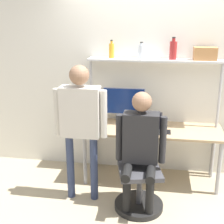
# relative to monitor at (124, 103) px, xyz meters

# --- Properties ---
(ground_plane) EXTENTS (12.00, 12.00, 0.00)m
(ground_plane) POSITION_rel_monitor_xyz_m (0.38, -0.48, -1.01)
(ground_plane) COLOR tan
(wall_back) EXTENTS (8.00, 0.06, 2.70)m
(wall_back) POSITION_rel_monitor_xyz_m (0.38, 0.19, 0.34)
(wall_back) COLOR silver
(wall_back) RESTS_ON ground_plane
(desk) EXTENTS (1.79, 0.63, 0.73)m
(desk) POSITION_rel_monitor_xyz_m (0.38, -0.15, -0.36)
(desk) COLOR tan
(desk) RESTS_ON ground_plane
(shelf_unit) EXTENTS (1.70, 0.25, 1.60)m
(shelf_unit) POSITION_rel_monitor_xyz_m (0.38, 0.03, 0.36)
(shelf_unit) COLOR silver
(shelf_unit) RESTS_ON ground_plane
(monitor) EXTENTS (0.56, 0.20, 0.49)m
(monitor) POSITION_rel_monitor_xyz_m (0.00, 0.00, 0.00)
(monitor) COLOR #B7B7BC
(monitor) RESTS_ON desk
(laptop) EXTENTS (0.33, 0.23, 0.23)m
(laptop) POSITION_rel_monitor_xyz_m (0.34, -0.22, -0.21)
(laptop) COLOR #333338
(laptop) RESTS_ON desk
(cell_phone) EXTENTS (0.07, 0.15, 0.01)m
(cell_phone) POSITION_rel_monitor_xyz_m (0.59, -0.26, -0.27)
(cell_phone) COLOR black
(cell_phone) RESTS_ON desk
(office_chair) EXTENTS (0.56, 0.56, 0.94)m
(office_chair) POSITION_rel_monitor_xyz_m (0.27, -0.79, -0.71)
(office_chair) COLOR black
(office_chair) RESTS_ON ground_plane
(person_seated) EXTENTS (0.55, 0.47, 1.37)m
(person_seated) POSITION_rel_monitor_xyz_m (0.28, -0.84, -0.20)
(person_seated) COLOR black
(person_seated) RESTS_ON ground_plane
(person_standing) EXTENTS (0.61, 0.22, 1.62)m
(person_standing) POSITION_rel_monitor_xyz_m (-0.41, -0.73, 0.03)
(person_standing) COLOR #2D3856
(person_standing) RESTS_ON ground_plane
(bottle_clear) EXTENTS (0.08, 0.08, 0.21)m
(bottle_clear) POSITION_rel_monitor_xyz_m (0.21, 0.03, 0.68)
(bottle_clear) COLOR silver
(bottle_clear) RESTS_ON shelf_unit
(bottle_red) EXTENTS (0.09, 0.09, 0.27)m
(bottle_red) POSITION_rel_monitor_xyz_m (0.61, 0.03, 0.71)
(bottle_red) COLOR maroon
(bottle_red) RESTS_ON shelf_unit
(bottle_amber) EXTENTS (0.06, 0.06, 0.23)m
(bottle_amber) POSITION_rel_monitor_xyz_m (-0.17, 0.03, 0.69)
(bottle_amber) COLOR gold
(bottle_amber) RESTS_ON shelf_unit
(storage_box) EXTENTS (0.27, 0.17, 0.16)m
(storage_box) POSITION_rel_monitor_xyz_m (0.99, 0.03, 0.67)
(storage_box) COLOR #B27A47
(storage_box) RESTS_ON shelf_unit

